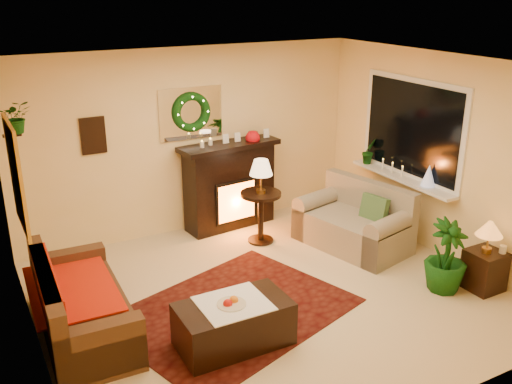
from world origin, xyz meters
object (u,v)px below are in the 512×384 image
loveseat (353,217)px  side_table_round (261,220)px  coffee_table (234,326)px  end_table_square (485,268)px  sofa (82,295)px  fireplace (229,190)px

loveseat → side_table_round: loveseat is taller
loveseat → coffee_table: 2.74m
end_table_square → coffee_table: bearing=172.6°
side_table_round → coffee_table: bearing=-125.2°
side_table_round → end_table_square: (1.65, -2.39, -0.05)m
sofa → fireplace: size_ratio=1.40×
sofa → side_table_round: (2.65, 1.07, -0.11)m
end_table_square → coffee_table: size_ratio=0.43×
loveseat → side_table_round: (-1.02, 0.72, -0.10)m
sofa → side_table_round: size_ratio=2.52×
loveseat → end_table_square: 1.79m
end_table_square → coffee_table: (-3.06, 0.40, -0.06)m
sofa → coffee_table: 1.56m
side_table_round → coffee_table: (-1.41, -1.99, -0.11)m
fireplace → coffee_table: fireplace is taller
fireplace → end_table_square: bearing=-66.0°
loveseat → side_table_round: size_ratio=2.05×
sofa → end_table_square: (4.30, -1.32, -0.16)m
end_table_square → coffee_table: end_table_square is taller
sofa → side_table_round: sofa is taller
side_table_round → coffee_table: 2.44m
coffee_table → side_table_round: bearing=55.4°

